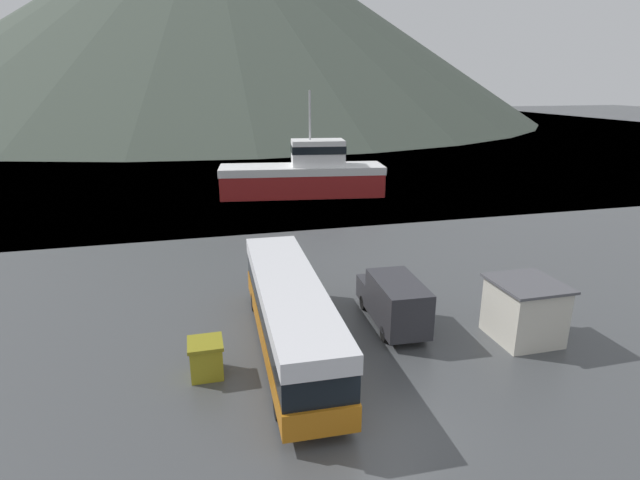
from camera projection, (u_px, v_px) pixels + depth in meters
ground_plane at (392, 433)px, 16.31m from camera, size 400.00×400.00×0.00m
water_surface at (209, 120)px, 148.80m from camera, size 240.00×240.00×0.00m
hill_backdrop at (213, 13)px, 154.45m from camera, size 194.57×194.57×62.59m
tour_bus at (290, 312)px, 20.81m from camera, size 2.90×12.52×3.20m
delivery_van at (394, 300)px, 23.21m from camera, size 2.23×5.49×2.42m
fishing_boat at (305, 174)px, 50.01m from camera, size 16.74×6.62×10.22m
storage_bin at (206, 358)px, 19.37m from camera, size 1.34×1.38×1.45m
dock_kiosk at (524, 310)px, 21.98m from camera, size 2.86×2.97×2.70m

